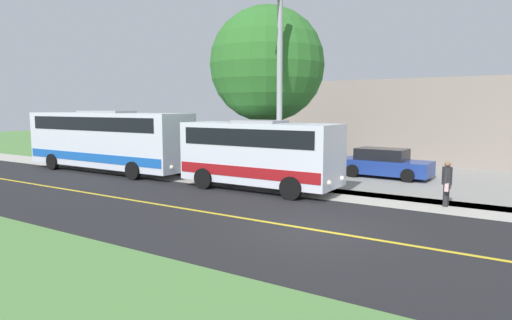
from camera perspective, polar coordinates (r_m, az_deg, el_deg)
The scene contains 12 objects.
ground_plane at distance 12.90m, azimuth 7.60°, elevation -8.99°, with size 120.00×120.00×0.00m, color #548442.
road_surface at distance 12.89m, azimuth 7.60°, elevation -8.97°, with size 8.00×100.00×0.01m, color black.
sidewalk at distance 17.62m, azimuth 14.77°, elevation -4.84°, with size 2.40×100.00×0.01m, color #B2ADA3.
parking_lot_surface at distance 24.03m, azimuth 26.93°, elevation -2.27°, with size 14.00×36.00×0.01m, color gray.
road_centre_line at distance 12.89m, azimuth 7.60°, elevation -8.95°, with size 0.16×100.00×0.00m, color gold.
shuttle_bus_front at distance 18.65m, azimuth 0.50°, elevation 1.07°, with size 2.58×6.97×2.96m.
transit_bus_rear at distance 25.22m, azimuth -18.69°, elevation 2.65°, with size 2.63×10.67×3.32m.
pedestrian_with_bags at distance 17.02m, azimuth 23.49°, elevation -2.65°, with size 0.72×0.34×1.62m.
street_light_pole at distance 18.61m, azimuth 2.88°, elevation 9.70°, with size 1.97×0.24×8.04m.
parked_car_near at distance 23.02m, azimuth 16.29°, elevation -0.45°, with size 2.15×4.46×1.45m.
tree_curbside at distance 21.90m, azimuth 1.43°, elevation 12.21°, with size 5.59×5.59×8.36m.
commercial_building at distance 33.14m, azimuth 23.05°, elevation 4.79°, with size 10.00×20.50×5.25m, color gray.
Camera 1 is at (11.27, 5.18, 3.51)m, focal length 30.89 mm.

